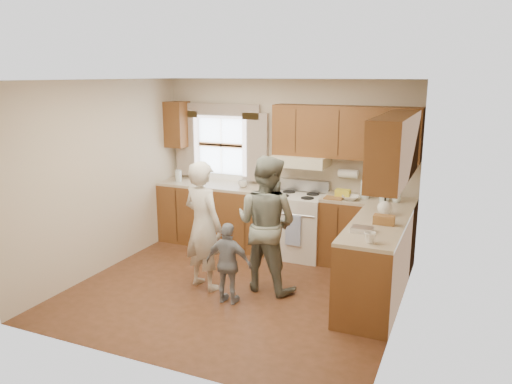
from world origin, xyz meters
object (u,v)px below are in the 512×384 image
at_px(woman_right, 266,224).
at_px(child, 229,264).
at_px(stove, 298,224).
at_px(woman_left, 203,226).

height_order(woman_right, child, woman_right).
relative_size(stove, woman_right, 0.65).
distance_m(stove, woman_left, 1.68).
bearing_deg(woman_right, woman_left, 29.05).
bearing_deg(woman_right, stove, -80.83).
xyz_separation_m(woman_right, child, (-0.24, -0.54, -0.35)).
bearing_deg(woman_left, stove, -96.74).
xyz_separation_m(woman_left, child, (0.47, -0.27, -0.31)).
bearing_deg(woman_right, child, 74.33).
height_order(stove, child, stove).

